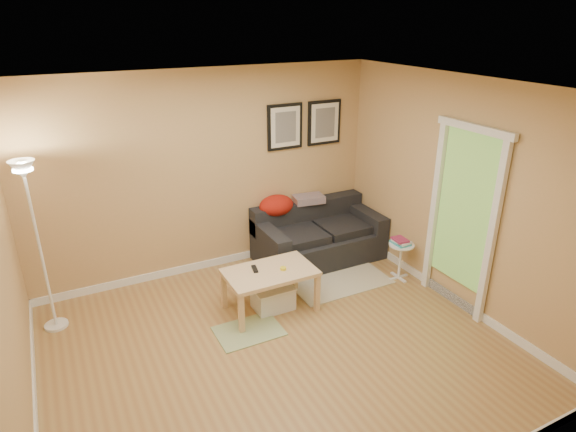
% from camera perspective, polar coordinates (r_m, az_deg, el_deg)
% --- Properties ---
extents(floor, '(4.50, 4.50, 0.00)m').
position_cam_1_polar(floor, '(5.20, -1.17, -15.12)').
color(floor, '#9F7B44').
rests_on(floor, ground).
extents(ceiling, '(4.50, 4.50, 0.00)m').
position_cam_1_polar(ceiling, '(4.15, -1.46, 14.55)').
color(ceiling, white).
rests_on(ceiling, wall_back).
extents(wall_back, '(4.50, 0.00, 4.50)m').
position_cam_1_polar(wall_back, '(6.27, -9.34, 4.83)').
color(wall_back, tan).
rests_on(wall_back, ground).
extents(wall_front, '(4.50, 0.00, 4.50)m').
position_cam_1_polar(wall_front, '(3.10, 15.71, -15.73)').
color(wall_front, tan).
rests_on(wall_front, ground).
extents(wall_left, '(0.00, 4.00, 4.00)m').
position_cam_1_polar(wall_left, '(4.18, -30.51, -7.57)').
color(wall_left, tan).
rests_on(wall_left, ground).
extents(wall_right, '(0.00, 4.00, 4.00)m').
position_cam_1_polar(wall_right, '(5.79, 19.18, 2.35)').
color(wall_right, tan).
rests_on(wall_right, ground).
extents(baseboard_back, '(4.50, 0.02, 0.10)m').
position_cam_1_polar(baseboard_back, '(6.74, -8.65, -5.36)').
color(baseboard_back, white).
rests_on(baseboard_back, ground).
extents(baseboard_left, '(0.02, 4.00, 0.10)m').
position_cam_1_polar(baseboard_left, '(4.87, -27.32, -20.45)').
color(baseboard_left, white).
rests_on(baseboard_left, ground).
extents(baseboard_right, '(0.02, 4.00, 0.10)m').
position_cam_1_polar(baseboard_right, '(6.30, 17.66, -8.38)').
color(baseboard_right, white).
rests_on(baseboard_right, ground).
extents(sofa, '(1.70, 0.90, 0.75)m').
position_cam_1_polar(sofa, '(6.73, 3.66, -2.08)').
color(sofa, black).
rests_on(sofa, ground).
extents(red_throw, '(0.48, 0.36, 0.28)m').
position_cam_1_polar(red_throw, '(6.62, -1.37, 1.24)').
color(red_throw, '#AF2310').
rests_on(red_throw, sofa).
extents(plaid_throw, '(0.45, 0.32, 0.10)m').
position_cam_1_polar(plaid_throw, '(6.83, 2.40, 2.00)').
color(plaid_throw, tan).
rests_on(plaid_throw, sofa).
extents(framed_print_left, '(0.50, 0.04, 0.60)m').
position_cam_1_polar(framed_print_left, '(6.51, -0.36, 10.36)').
color(framed_print_left, black).
rests_on(framed_print_left, wall_back).
extents(framed_print_right, '(0.50, 0.04, 0.60)m').
position_cam_1_polar(framed_print_right, '(6.79, 4.24, 10.82)').
color(framed_print_right, black).
rests_on(framed_print_right, wall_back).
extents(area_rug, '(1.25, 0.85, 0.01)m').
position_cam_1_polar(area_rug, '(6.39, 5.67, -7.29)').
color(area_rug, beige).
rests_on(area_rug, ground).
extents(green_runner, '(0.70, 0.50, 0.01)m').
position_cam_1_polar(green_runner, '(5.44, -4.59, -13.22)').
color(green_runner, '#668C4C').
rests_on(green_runner, ground).
extents(coffee_table, '(1.01, 0.62, 0.50)m').
position_cam_1_polar(coffee_table, '(5.66, -2.09, -8.61)').
color(coffee_table, '#E3B98A').
rests_on(coffee_table, ground).
extents(remote_control, '(0.08, 0.17, 0.02)m').
position_cam_1_polar(remote_control, '(5.55, -3.90, -6.16)').
color(remote_control, black).
rests_on(remote_control, coffee_table).
extents(tape_roll, '(0.07, 0.07, 0.03)m').
position_cam_1_polar(tape_roll, '(5.54, -0.56, -6.14)').
color(tape_roll, yellow).
rests_on(tape_roll, coffee_table).
extents(storage_bin, '(0.46, 0.34, 0.28)m').
position_cam_1_polar(storage_bin, '(5.73, -1.77, -9.45)').
color(storage_bin, white).
rests_on(storage_bin, ground).
extents(side_table, '(0.32, 0.32, 0.49)m').
position_cam_1_polar(side_table, '(6.44, 12.92, -5.17)').
color(side_table, white).
rests_on(side_table, ground).
extents(book_stack, '(0.23, 0.27, 0.07)m').
position_cam_1_polar(book_stack, '(6.32, 12.98, -2.87)').
color(book_stack, teal).
rests_on(book_stack, side_table).
extents(floor_lamp, '(0.25, 0.25, 1.89)m').
position_cam_1_polar(floor_lamp, '(5.64, -26.85, -3.90)').
color(floor_lamp, white).
rests_on(floor_lamp, ground).
extents(doorway, '(0.12, 1.01, 2.13)m').
position_cam_1_polar(doorway, '(5.76, 19.53, -0.76)').
color(doorway, white).
rests_on(doorway, ground).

